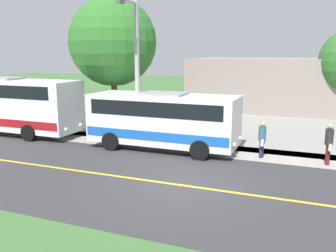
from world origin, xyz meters
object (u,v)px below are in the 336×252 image
(pedestrian_with_bags, at_px, (329,143))
(commercial_building, at_px, (292,83))
(tree_curbside, at_px, (113,42))
(pedestrian_waiting, at_px, (262,138))
(shuttle_bus_front, at_px, (163,118))
(street_light_pole, at_px, (136,67))

(pedestrian_with_bags, relative_size, commercial_building, 0.11)
(tree_curbside, xyz_separation_m, commercial_building, (-14.00, 9.54, -3.21))
(pedestrian_waiting, relative_size, tree_curbside, 0.21)
(shuttle_bus_front, height_order, tree_curbside, tree_curbside)
(pedestrian_with_bags, relative_size, street_light_pole, 0.25)
(shuttle_bus_front, relative_size, tree_curbside, 0.94)
(shuttle_bus_front, height_order, pedestrian_with_bags, shuttle_bus_front)
(pedestrian_waiting, height_order, commercial_building, commercial_building)
(pedestrian_waiting, xyz_separation_m, street_light_pole, (-0.12, -6.41, 3.14))
(tree_curbside, relative_size, commercial_building, 0.49)
(pedestrian_with_bags, distance_m, commercial_building, 16.91)
(pedestrian_waiting, distance_m, tree_curbside, 10.54)
(street_light_pole, bearing_deg, pedestrian_with_bags, 88.98)
(pedestrian_waiting, distance_m, street_light_pole, 7.14)
(commercial_building, bearing_deg, shuttle_bus_front, -17.07)
(tree_curbside, bearing_deg, street_light_pole, 47.41)
(street_light_pole, xyz_separation_m, commercial_building, (-16.53, 6.78, -1.90))
(pedestrian_waiting, height_order, tree_curbside, tree_curbside)
(tree_curbside, bearing_deg, pedestrian_with_bags, 77.28)
(pedestrian_with_bags, height_order, tree_curbside, tree_curbside)
(pedestrian_with_bags, xyz_separation_m, pedestrian_waiting, (-0.04, -2.78, -0.07))
(shuttle_bus_front, distance_m, commercial_building, 17.62)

